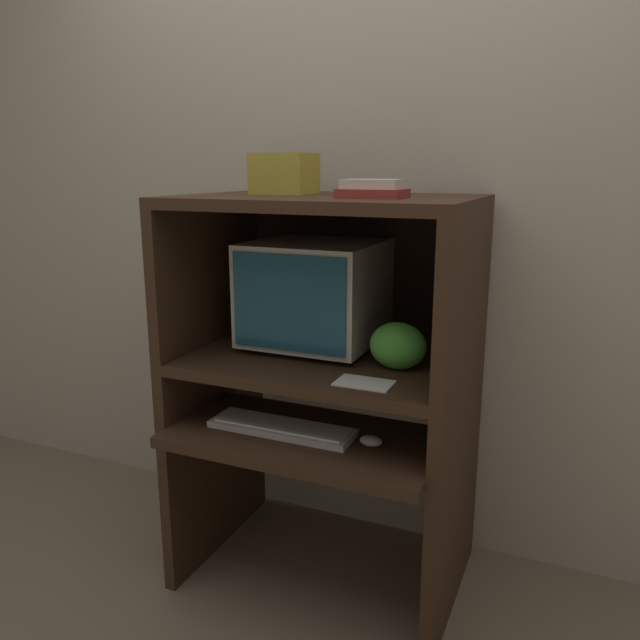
{
  "coord_description": "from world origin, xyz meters",
  "views": [
    {
      "loc": [
        0.78,
        -1.51,
        1.42
      ],
      "look_at": [
        -0.02,
        0.33,
        0.93
      ],
      "focal_mm": 35.0,
      "sensor_mm": 36.0,
      "label": 1
    }
  ],
  "objects_px": {
    "crt_monitor": "(315,292)",
    "keyboard": "(282,427)",
    "mouse": "(371,441)",
    "snack_bag": "(398,346)",
    "storage_box": "(284,174)",
    "book_stack": "(373,189)"
  },
  "relations": [
    {
      "from": "snack_bag",
      "to": "storage_box",
      "type": "height_order",
      "value": "storage_box"
    },
    {
      "from": "mouse",
      "to": "snack_bag",
      "type": "xyz_separation_m",
      "value": [
        0.04,
        0.13,
        0.27
      ]
    },
    {
      "from": "crt_monitor",
      "to": "storage_box",
      "type": "xyz_separation_m",
      "value": [
        -0.1,
        -0.02,
        0.4
      ]
    },
    {
      "from": "mouse",
      "to": "snack_bag",
      "type": "bearing_deg",
      "value": 74.39
    },
    {
      "from": "crt_monitor",
      "to": "keyboard",
      "type": "xyz_separation_m",
      "value": [
        0.01,
        -0.28,
        -0.39
      ]
    },
    {
      "from": "crt_monitor",
      "to": "mouse",
      "type": "relative_size",
      "value": 6.13
    },
    {
      "from": "snack_bag",
      "to": "book_stack",
      "type": "height_order",
      "value": "book_stack"
    },
    {
      "from": "snack_bag",
      "to": "mouse",
      "type": "bearing_deg",
      "value": -105.61
    },
    {
      "from": "crt_monitor",
      "to": "keyboard",
      "type": "distance_m",
      "value": 0.48
    },
    {
      "from": "mouse",
      "to": "keyboard",
      "type": "bearing_deg",
      "value": -178.22
    },
    {
      "from": "mouse",
      "to": "snack_bag",
      "type": "height_order",
      "value": "snack_bag"
    },
    {
      "from": "mouse",
      "to": "snack_bag",
      "type": "relative_size",
      "value": 0.4
    },
    {
      "from": "keyboard",
      "to": "crt_monitor",
      "type": "bearing_deg",
      "value": 91.35
    },
    {
      "from": "keyboard",
      "to": "mouse",
      "type": "xyz_separation_m",
      "value": [
        0.3,
        0.01,
        0.0
      ]
    },
    {
      "from": "book_stack",
      "to": "keyboard",
      "type": "bearing_deg",
      "value": -156.08
    },
    {
      "from": "snack_bag",
      "to": "storage_box",
      "type": "xyz_separation_m",
      "value": [
        -0.44,
        0.12,
        0.51
      ]
    },
    {
      "from": "crt_monitor",
      "to": "mouse",
      "type": "xyz_separation_m",
      "value": [
        0.3,
        -0.27,
        -0.38
      ]
    },
    {
      "from": "snack_bag",
      "to": "book_stack",
      "type": "distance_m",
      "value": 0.48
    },
    {
      "from": "storage_box",
      "to": "keyboard",
      "type": "bearing_deg",
      "value": -66.92
    },
    {
      "from": "crt_monitor",
      "to": "snack_bag",
      "type": "height_order",
      "value": "crt_monitor"
    },
    {
      "from": "snack_bag",
      "to": "storage_box",
      "type": "distance_m",
      "value": 0.69
    },
    {
      "from": "mouse",
      "to": "book_stack",
      "type": "xyz_separation_m",
      "value": [
        -0.05,
        0.1,
        0.74
      ]
    }
  ]
}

